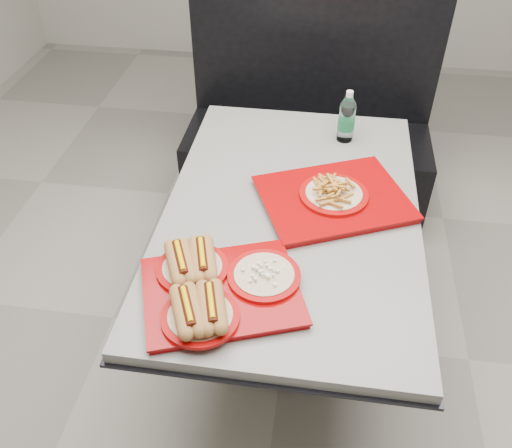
# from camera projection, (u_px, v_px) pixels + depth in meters

# --- Properties ---
(ground) EXTENTS (6.00, 6.00, 0.00)m
(ground) POSITION_uv_depth(u_px,v_px,m) (285.00, 338.00, 2.43)
(ground) COLOR gray
(ground) RESTS_ON ground
(diner_table) EXTENTS (0.92, 1.42, 0.75)m
(diner_table) POSITION_uv_depth(u_px,v_px,m) (290.00, 242.00, 2.04)
(diner_table) COLOR black
(diner_table) RESTS_ON ground
(booth_bench) EXTENTS (1.30, 0.57, 1.35)m
(booth_bench) POSITION_uv_depth(u_px,v_px,m) (308.00, 134.00, 2.98)
(booth_bench) COLOR black
(booth_bench) RESTS_ON ground
(tray_near) EXTENTS (0.55, 0.49, 0.10)m
(tray_near) POSITION_uv_depth(u_px,v_px,m) (215.00, 287.00, 1.60)
(tray_near) COLOR #930405
(tray_near) RESTS_ON diner_table
(tray_far) EXTENTS (0.62, 0.57, 0.10)m
(tray_far) POSITION_uv_depth(u_px,v_px,m) (334.00, 196.00, 1.94)
(tray_far) COLOR #930405
(tray_far) RESTS_ON diner_table
(water_bottle) EXTENTS (0.07, 0.07, 0.22)m
(water_bottle) POSITION_uv_depth(u_px,v_px,m) (347.00, 119.00, 2.22)
(water_bottle) COLOR silver
(water_bottle) RESTS_ON diner_table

